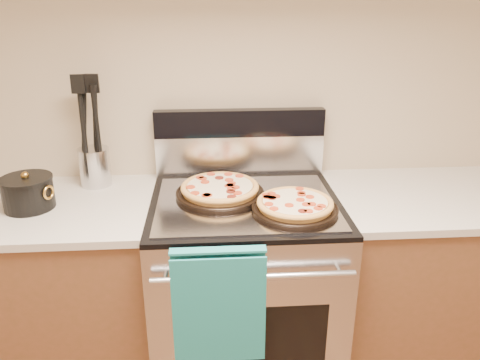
{
  "coord_description": "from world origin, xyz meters",
  "views": [
    {
      "loc": [
        -0.14,
        -0.07,
        1.69
      ],
      "look_at": [
        -0.03,
        1.55,
        1.05
      ],
      "focal_mm": 35.0,
      "sensor_mm": 36.0,
      "label": 1
    }
  ],
  "objects": [
    {
      "name": "backsplash_lower",
      "position": [
        0.0,
        1.96,
        1.01
      ],
      "size": [
        0.76,
        0.06,
        0.18
      ],
      "primitive_type": "cube",
      "color": "silver",
      "rests_on": "cooktop"
    },
    {
      "name": "cabinet_left",
      "position": [
        -0.88,
        1.68,
        0.44
      ],
      "size": [
        1.0,
        0.62,
        0.88
      ],
      "primitive_type": "cube",
      "color": "brown",
      "rests_on": "ground"
    },
    {
      "name": "cabinet_right",
      "position": [
        0.88,
        1.68,
        0.44
      ],
      "size": [
        1.0,
        0.62,
        0.88
      ],
      "primitive_type": "cube",
      "color": "brown",
      "rests_on": "ground"
    },
    {
      "name": "countertop_left",
      "position": [
        -0.88,
        1.68,
        0.9
      ],
      "size": [
        1.02,
        0.64,
        0.03
      ],
      "primitive_type": "cube",
      "color": "#BDB5AA",
      "rests_on": "cabinet_left"
    },
    {
      "name": "dish_towel",
      "position": [
        -0.12,
        1.27,
        0.7
      ],
      "size": [
        0.32,
        0.05,
        0.42
      ],
      "primitive_type": null,
      "color": "teal",
      "rests_on": "oven_handle"
    },
    {
      "name": "oven_window",
      "position": [
        0.0,
        1.31,
        0.45
      ],
      "size": [
        0.56,
        0.01,
        0.4
      ],
      "primitive_type": "cube",
      "color": "black",
      "rests_on": "range_body"
    },
    {
      "name": "pepperoni_pizza_front",
      "position": [
        0.18,
        1.53,
        0.95
      ],
      "size": [
        0.42,
        0.42,
        0.04
      ],
      "primitive_type": null,
      "rotation": [
        0.0,
        0.0,
        0.34
      ],
      "color": "#C8853D",
      "rests_on": "foil_sheet"
    },
    {
      "name": "oven_handle",
      "position": [
        0.0,
        1.27,
        0.8
      ],
      "size": [
        0.7,
        0.03,
        0.03
      ],
      "primitive_type": "cylinder",
      "rotation": [
        0.0,
        1.57,
        0.0
      ],
      "color": "silver",
      "rests_on": "range_body"
    },
    {
      "name": "foil_sheet",
      "position": [
        0.0,
        1.62,
        0.92
      ],
      "size": [
        0.7,
        0.55,
        0.01
      ],
      "primitive_type": "cube",
      "color": "gray",
      "rests_on": "cooktop"
    },
    {
      "name": "range_body",
      "position": [
        0.0,
        1.65,
        0.45
      ],
      "size": [
        0.76,
        0.68,
        0.9
      ],
      "primitive_type": "cube",
      "color": "#B7B7BC",
      "rests_on": "ground"
    },
    {
      "name": "wall_back",
      "position": [
        0.0,
        2.0,
        1.35
      ],
      "size": [
        4.0,
        0.0,
        4.0
      ],
      "primitive_type": "plane",
      "rotation": [
        1.57,
        0.0,
        0.0
      ],
      "color": "#C2AD8C",
      "rests_on": "ground"
    },
    {
      "name": "countertop_right",
      "position": [
        0.88,
        1.68,
        0.9
      ],
      "size": [
        1.02,
        0.64,
        0.03
      ],
      "primitive_type": "cube",
      "color": "#BDB5AA",
      "rests_on": "cabinet_right"
    },
    {
      "name": "pepperoni_pizza_back",
      "position": [
        -0.1,
        1.7,
        0.95
      ],
      "size": [
        0.42,
        0.42,
        0.05
      ],
      "primitive_type": null,
      "rotation": [
        0.0,
        0.0,
        -0.21
      ],
      "color": "#C8853D",
      "rests_on": "foil_sheet"
    },
    {
      "name": "backsplash_upper",
      "position": [
        0.0,
        1.96,
        1.16
      ],
      "size": [
        0.76,
        0.06,
        0.12
      ],
      "primitive_type": "cube",
      "color": "black",
      "rests_on": "backsplash_lower"
    },
    {
      "name": "cooktop",
      "position": [
        0.0,
        1.65,
        0.91
      ],
      "size": [
        0.76,
        0.68,
        0.02
      ],
      "primitive_type": "cube",
      "color": "black",
      "rests_on": "range_body"
    },
    {
      "name": "saucepan",
      "position": [
        -0.85,
        1.66,
        0.97
      ],
      "size": [
        0.25,
        0.25,
        0.12
      ],
      "primitive_type": "cylinder",
      "rotation": [
        0.0,
        0.0,
        -0.41
      ],
      "color": "black",
      "rests_on": "countertop_left"
    },
    {
      "name": "utensil_crock",
      "position": [
        -0.64,
        1.89,
        0.99
      ],
      "size": [
        0.16,
        0.16,
        0.17
      ],
      "primitive_type": "cylinder",
      "rotation": [
        0.0,
        0.0,
        0.26
      ],
      "color": "silver",
      "rests_on": "countertop_left"
    }
  ]
}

